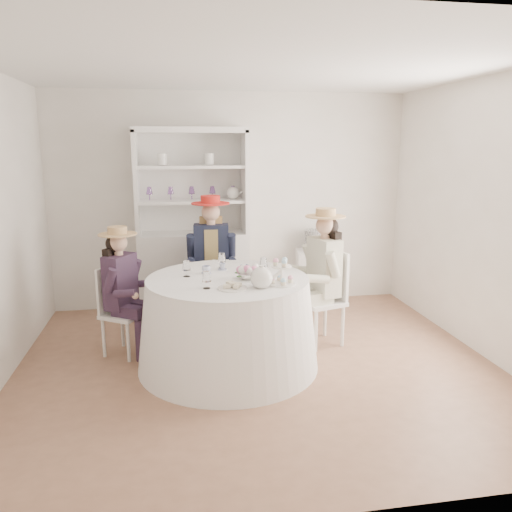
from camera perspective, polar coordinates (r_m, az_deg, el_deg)
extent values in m
plane|color=brown|center=(4.85, 0.20, -12.46)|extent=(4.50, 4.50, 0.00)
plane|color=white|center=(4.44, 0.23, 20.97)|extent=(4.50, 4.50, 0.00)
plane|color=silver|center=(6.41, -2.84, 6.27)|extent=(4.50, 0.00, 4.50)
plane|color=silver|center=(2.54, 7.91, -3.55)|extent=(4.50, 0.00, 4.50)
plane|color=silver|center=(5.31, 24.95, 3.81)|extent=(0.00, 4.50, 4.50)
cone|color=white|center=(4.73, -3.20, -7.65)|extent=(1.69, 1.69, 0.84)
cylinder|color=white|center=(4.60, -3.27, -2.61)|extent=(1.49, 1.49, 0.02)
cube|color=silver|center=(6.28, -7.11, -1.84)|extent=(1.36, 0.57, 1.00)
cube|color=silver|center=(6.32, -7.48, 8.46)|extent=(1.33, 0.11, 1.22)
cube|color=silver|center=(6.09, -7.56, 14.06)|extent=(1.36, 0.57, 0.07)
cube|color=silver|center=(6.11, -13.50, 8.09)|extent=(0.07, 0.50, 1.22)
cube|color=silver|center=(6.16, -1.33, 8.46)|extent=(0.07, 0.50, 1.22)
cube|color=silver|center=(6.12, -7.34, 6.25)|extent=(1.27, 0.51, 0.03)
cube|color=silver|center=(6.09, -7.45, 10.09)|extent=(1.27, 0.51, 0.03)
sphere|color=white|center=(6.15, -2.67, 7.20)|extent=(0.16, 0.16, 0.16)
cube|color=silver|center=(6.56, 6.66, -2.48)|extent=(0.52, 0.52, 0.71)
cylinder|color=black|center=(6.45, 6.77, 1.76)|extent=(0.35, 0.35, 0.27)
cube|color=silver|center=(5.13, -14.85, -6.48)|extent=(0.51, 0.51, 0.04)
cylinder|color=silver|center=(5.01, -14.40, -9.50)|extent=(0.03, 0.03, 0.40)
cylinder|color=silver|center=(5.23, -12.45, -8.45)|extent=(0.03, 0.03, 0.40)
cylinder|color=silver|center=(5.19, -17.01, -8.90)|extent=(0.03, 0.03, 0.40)
cylinder|color=silver|center=(5.40, -15.02, -7.92)|extent=(0.03, 0.03, 0.40)
cube|color=silver|center=(5.16, -16.46, -3.60)|extent=(0.21, 0.31, 0.46)
cube|color=black|center=(5.05, -15.23, -2.81)|extent=(0.33, 0.38, 0.53)
cube|color=black|center=(4.99, -14.47, -6.15)|extent=(0.33, 0.27, 0.11)
cylinder|color=black|center=(5.01, -13.11, -9.35)|extent=(0.09, 0.09, 0.42)
cylinder|color=black|center=(4.87, -16.30, -2.66)|extent=(0.18, 0.15, 0.25)
cube|color=black|center=(5.11, -13.35, -5.63)|extent=(0.33, 0.27, 0.11)
cylinder|color=black|center=(5.13, -12.02, -8.75)|extent=(0.09, 0.09, 0.42)
cylinder|color=black|center=(5.16, -13.67, -1.67)|extent=(0.18, 0.15, 0.25)
cylinder|color=#D8A889|center=(4.98, -15.42, 0.34)|extent=(0.08, 0.08, 0.07)
sphere|color=#D8A889|center=(4.96, -15.49, 1.48)|extent=(0.17, 0.17, 0.17)
sphere|color=black|center=(4.99, -15.85, 1.36)|extent=(0.17, 0.17, 0.17)
cube|color=black|center=(5.05, -15.99, -1.01)|extent=(0.18, 0.22, 0.35)
cylinder|color=tan|center=(4.95, -15.54, 2.42)|extent=(0.37, 0.37, 0.01)
cylinder|color=tan|center=(4.94, -15.57, 2.83)|extent=(0.18, 0.18, 0.07)
cube|color=silver|center=(5.72, -5.04, -3.41)|extent=(0.46, 0.46, 0.04)
cylinder|color=silver|center=(5.64, -6.74, -6.32)|extent=(0.04, 0.04, 0.47)
cylinder|color=silver|center=(5.63, -3.24, -6.26)|extent=(0.04, 0.04, 0.47)
cylinder|color=silver|center=(5.96, -6.64, -5.26)|extent=(0.04, 0.04, 0.47)
cylinder|color=silver|center=(5.96, -3.34, -5.20)|extent=(0.04, 0.04, 0.47)
cube|color=silver|center=(5.84, -5.09, -0.16)|extent=(0.41, 0.07, 0.53)
cube|color=#191E32|center=(5.65, -5.12, 0.51)|extent=(0.40, 0.24, 0.62)
cube|color=tan|center=(5.65, -5.12, 0.51)|extent=(0.17, 0.25, 0.53)
cube|color=#191E32|center=(5.58, -6.05, -2.94)|extent=(0.17, 0.37, 0.13)
cylinder|color=#191E32|center=(5.53, -6.00, -6.56)|extent=(0.11, 0.11, 0.49)
cylinder|color=#191E32|center=(5.60, -7.40, 1.13)|extent=(0.11, 0.19, 0.29)
cube|color=#191E32|center=(5.58, -4.07, -2.91)|extent=(0.17, 0.37, 0.13)
cylinder|color=#191E32|center=(5.53, -3.99, -6.53)|extent=(0.11, 0.11, 0.49)
cylinder|color=#191E32|center=(5.59, -2.86, 1.21)|extent=(0.11, 0.19, 0.29)
cylinder|color=#D8A889|center=(5.59, -5.18, 3.84)|extent=(0.10, 0.10, 0.09)
sphere|color=#D8A889|center=(5.57, -5.21, 5.03)|extent=(0.20, 0.20, 0.20)
sphere|color=tan|center=(5.62, -5.20, 4.94)|extent=(0.20, 0.20, 0.20)
cube|color=tan|center=(5.70, -5.15, 2.48)|extent=(0.26, 0.11, 0.41)
cylinder|color=red|center=(5.56, -5.23, 6.02)|extent=(0.43, 0.43, 0.01)
cylinder|color=red|center=(5.55, -5.23, 6.45)|extent=(0.21, 0.21, 0.09)
cube|color=silver|center=(5.25, 7.47, -5.23)|extent=(0.50, 0.50, 0.04)
cylinder|color=silver|center=(5.37, 4.98, -7.38)|extent=(0.04, 0.04, 0.45)
cylinder|color=silver|center=(5.11, 6.86, -8.48)|extent=(0.04, 0.04, 0.45)
cylinder|color=silver|center=(5.54, 7.90, -6.84)|extent=(0.04, 0.04, 0.45)
cylinder|color=silver|center=(5.28, 9.86, -7.86)|extent=(0.04, 0.04, 0.45)
cube|color=silver|center=(5.27, 9.22, -2.09)|extent=(0.14, 0.38, 0.51)
cube|color=beige|center=(5.16, 7.78, -1.21)|extent=(0.30, 0.41, 0.59)
cube|color=beige|center=(5.23, 5.83, -4.30)|extent=(0.37, 0.22, 0.12)
cylinder|color=beige|center=(5.26, 4.42, -7.68)|extent=(0.10, 0.10, 0.47)
cylinder|color=beige|center=(5.29, 6.18, -0.02)|extent=(0.19, 0.14, 0.28)
cube|color=beige|center=(5.09, 6.91, -4.83)|extent=(0.37, 0.22, 0.12)
cylinder|color=beige|center=(5.11, 5.46, -8.31)|extent=(0.10, 0.10, 0.47)
cylinder|color=beige|center=(4.95, 8.75, -0.98)|extent=(0.19, 0.14, 0.28)
cylinder|color=#D8A889|center=(5.09, 7.88, 2.24)|extent=(0.09, 0.09, 0.08)
sphere|color=#D8A889|center=(5.07, 7.92, 3.48)|extent=(0.19, 0.19, 0.19)
sphere|color=black|center=(5.10, 8.35, 3.35)|extent=(0.19, 0.19, 0.19)
cube|color=black|center=(5.16, 8.59, 0.75)|extent=(0.15, 0.26, 0.39)
cylinder|color=tan|center=(5.06, 7.95, 4.51)|extent=(0.41, 0.41, 0.01)
cylinder|color=tan|center=(5.05, 7.97, 4.96)|extent=(0.20, 0.20, 0.08)
cube|color=silver|center=(5.49, -2.51, -4.95)|extent=(0.49, 0.49, 0.04)
cylinder|color=silver|center=(5.62, -0.53, -6.73)|extent=(0.03, 0.03, 0.39)
cylinder|color=silver|center=(5.74, -3.11, -6.32)|extent=(0.03, 0.03, 0.39)
cylinder|color=silver|center=(5.38, -1.84, -7.63)|extent=(0.03, 0.03, 0.39)
cylinder|color=silver|center=(5.50, -4.50, -7.18)|extent=(0.03, 0.03, 0.39)
cube|color=silver|center=(5.29, -3.33, -2.94)|extent=(0.29, 0.21, 0.44)
imported|color=white|center=(4.75, -5.71, -1.62)|extent=(0.11, 0.11, 0.07)
imported|color=white|center=(4.87, -3.86, -1.27)|extent=(0.08, 0.08, 0.06)
imported|color=white|center=(4.79, -1.34, -1.47)|extent=(0.09, 0.09, 0.06)
imported|color=white|center=(4.54, -0.83, -2.31)|extent=(0.23, 0.23, 0.05)
sphere|color=pink|center=(4.53, -0.21, -1.58)|extent=(0.07, 0.07, 0.07)
sphere|color=white|center=(4.56, -0.45, -1.47)|extent=(0.07, 0.07, 0.07)
sphere|color=pink|center=(4.57, -0.91, -1.43)|extent=(0.07, 0.07, 0.07)
sphere|color=white|center=(4.56, -1.38, -1.47)|extent=(0.07, 0.07, 0.07)
sphere|color=pink|center=(4.53, -1.64, -1.57)|extent=(0.07, 0.07, 0.07)
sphere|color=white|center=(4.49, -1.58, -1.69)|extent=(0.07, 0.07, 0.07)
sphere|color=pink|center=(4.46, -1.20, -1.78)|extent=(0.07, 0.07, 0.07)
sphere|color=white|center=(4.46, -0.70, -1.78)|extent=(0.07, 0.07, 0.07)
sphere|color=pink|center=(4.49, -0.30, -1.70)|extent=(0.07, 0.07, 0.07)
sphere|color=white|center=(4.25, 0.64, -2.50)|extent=(0.19, 0.19, 0.19)
cylinder|color=white|center=(4.27, 2.20, -2.29)|extent=(0.11, 0.03, 0.09)
cylinder|color=white|center=(4.23, 0.64, -1.24)|extent=(0.04, 0.04, 0.02)
cylinder|color=white|center=(4.24, -2.72, -3.68)|extent=(0.25, 0.25, 0.01)
cube|color=beige|center=(4.21, -3.34, -3.48)|extent=(0.06, 0.04, 0.03)
cube|color=beige|center=(4.23, -2.72, -3.22)|extent=(0.07, 0.05, 0.03)
cube|color=beige|center=(4.26, -2.10, -3.28)|extent=(0.07, 0.06, 0.03)
cube|color=beige|center=(4.27, -3.04, -3.09)|extent=(0.07, 0.07, 0.03)
cube|color=beige|center=(4.20, -2.26, -3.50)|extent=(0.06, 0.07, 0.03)
cylinder|color=white|center=(4.38, 2.91, -3.17)|extent=(0.24, 0.24, 0.01)
cylinder|color=white|center=(4.36, 2.92, -2.23)|extent=(0.02, 0.02, 0.16)
cylinder|color=white|center=(4.34, 2.93, -1.20)|extent=(0.18, 0.18, 0.01)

